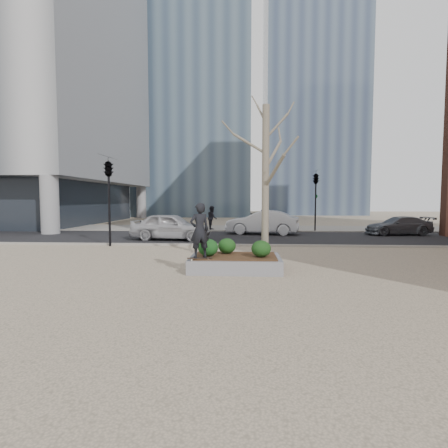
# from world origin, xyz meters

# --- Properties ---
(ground) EXTENTS (120.00, 120.00, 0.00)m
(ground) POSITION_xyz_m (0.00, 0.00, 0.00)
(ground) COLOR tan
(ground) RESTS_ON ground
(street) EXTENTS (60.00, 8.00, 0.02)m
(street) POSITION_xyz_m (0.00, 10.00, 0.01)
(street) COLOR black
(street) RESTS_ON ground
(far_sidewalk) EXTENTS (60.00, 6.00, 0.02)m
(far_sidewalk) POSITION_xyz_m (0.00, 17.00, 0.01)
(far_sidewalk) COLOR gray
(far_sidewalk) RESTS_ON ground
(planter) EXTENTS (3.00, 2.00, 0.45)m
(planter) POSITION_xyz_m (1.00, 0.00, 0.23)
(planter) COLOR gray
(planter) RESTS_ON ground
(planter_mulch) EXTENTS (2.70, 1.70, 0.04)m
(planter_mulch) POSITION_xyz_m (1.00, 0.00, 0.47)
(planter_mulch) COLOR #382314
(planter_mulch) RESTS_ON planter
(sycamore_tree) EXTENTS (2.80, 2.80, 6.60)m
(sycamore_tree) POSITION_xyz_m (2.00, 0.30, 3.79)
(sycamore_tree) COLOR gray
(sycamore_tree) RESTS_ON planter_mulch
(shrub_left) EXTENTS (0.67, 0.67, 0.57)m
(shrub_left) POSITION_xyz_m (0.11, -0.20, 0.77)
(shrub_left) COLOR #133D17
(shrub_left) RESTS_ON planter_mulch
(shrub_middle) EXTENTS (0.61, 0.61, 0.52)m
(shrub_middle) POSITION_xyz_m (0.70, 0.41, 0.75)
(shrub_middle) COLOR #163F14
(shrub_middle) RESTS_ON planter_mulch
(shrub_right) EXTENTS (0.64, 0.64, 0.54)m
(shrub_right) POSITION_xyz_m (1.85, -0.29, 0.76)
(shrub_right) COLOR black
(shrub_right) RESTS_ON planter_mulch
(skateboard) EXTENTS (0.81, 0.39, 0.08)m
(skateboard) POSITION_xyz_m (-0.10, -0.75, 0.49)
(skateboard) COLOR black
(skateboard) RESTS_ON planter
(skateboarder) EXTENTS (0.75, 0.65, 1.73)m
(skateboarder) POSITION_xyz_m (-0.10, -0.75, 1.39)
(skateboarder) COLOR black
(skateboarder) RESTS_ON skateboard
(police_car) EXTENTS (4.73, 2.30, 1.56)m
(police_car) POSITION_xyz_m (-2.98, 8.38, 0.80)
(police_car) COLOR #BBBABF
(police_car) RESTS_ON street
(car_silver) EXTENTS (5.07, 2.44, 1.60)m
(car_silver) POSITION_xyz_m (2.47, 12.04, 0.82)
(car_silver) COLOR #A7AAB0
(car_silver) RESTS_ON street
(car_third) EXTENTS (4.36, 2.07, 1.23)m
(car_third) POSITION_xyz_m (11.43, 12.09, 0.63)
(car_third) COLOR slate
(car_third) RESTS_ON street
(pedestrian_a) EXTENTS (0.85, 1.00, 1.83)m
(pedestrian_a) POSITION_xyz_m (-1.27, 15.60, 0.94)
(pedestrian_a) COLOR black
(pedestrian_a) RESTS_ON far_sidewalk
(pedestrian_b) EXTENTS (0.63, 1.03, 1.54)m
(pedestrian_b) POSITION_xyz_m (2.79, 16.92, 0.80)
(pedestrian_b) COLOR navy
(pedestrian_b) RESTS_ON far_sidewalk
(pedestrian_c) EXTENTS (1.06, 0.64, 1.69)m
(pedestrian_c) POSITION_xyz_m (2.77, 15.08, 0.87)
(pedestrian_c) COLOR black
(pedestrian_c) RESTS_ON far_sidewalk
(traffic_light_near) EXTENTS (0.60, 2.48, 4.50)m
(traffic_light_near) POSITION_xyz_m (-5.50, 5.60, 2.25)
(traffic_light_near) COLOR black
(traffic_light_near) RESTS_ON ground
(traffic_light_far) EXTENTS (0.60, 2.48, 4.50)m
(traffic_light_far) POSITION_xyz_m (6.50, 14.60, 2.25)
(traffic_light_far) COLOR black
(traffic_light_far) RESTS_ON ground
(building_glass_a) EXTENTS (16.00, 16.00, 45.00)m
(building_glass_a) POSITION_xyz_m (-6.00, 42.00, 22.50)
(building_glass_a) COLOR slate
(building_glass_a) RESTS_ON ground
(building_glass_b) EXTENTS (15.00, 15.00, 55.00)m
(building_glass_b) POSITION_xyz_m (12.00, 48.00, 27.50)
(building_glass_b) COLOR slate
(building_glass_b) RESTS_ON ground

